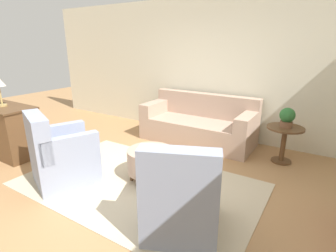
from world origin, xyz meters
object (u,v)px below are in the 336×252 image
(armchair_right, at_px, (181,198))
(ottoman_table, at_px, (150,161))
(couch, at_px, (198,125))
(armchair_left, at_px, (60,156))
(potted_plant_on_side_table, at_px, (287,117))
(dresser, at_px, (7,130))
(side_table, at_px, (284,138))

(armchair_right, relative_size, ottoman_table, 1.55)
(couch, xyz_separation_m, armchair_left, (-0.93, -2.53, 0.06))
(armchair_left, xyz_separation_m, potted_plant_on_side_table, (2.55, 2.38, 0.39))
(couch, bearing_deg, dresser, -136.87)
(couch, height_order, ottoman_table, couch)
(side_table, bearing_deg, couch, 174.91)
(armchair_left, height_order, ottoman_table, armchair_left)
(couch, bearing_deg, potted_plant_on_side_table, -5.09)
(couch, relative_size, ottoman_table, 3.33)
(armchair_left, bearing_deg, dresser, 175.27)
(couch, distance_m, armchair_right, 2.73)
(armchair_left, distance_m, side_table, 3.49)
(armchair_left, xyz_separation_m, armchair_right, (1.95, 0.00, 0.00))
(ottoman_table, distance_m, dresser, 2.73)
(dresser, relative_size, potted_plant_on_side_table, 3.70)
(armchair_right, bearing_deg, potted_plant_on_side_table, 75.97)
(couch, height_order, armchair_right, armchair_right)
(potted_plant_on_side_table, bearing_deg, couch, 174.91)
(side_table, bearing_deg, dresser, -151.70)
(side_table, height_order, potted_plant_on_side_table, potted_plant_on_side_table)
(armchair_left, xyz_separation_m, side_table, (2.55, 2.38, 0.03))
(ottoman_table, distance_m, potted_plant_on_side_table, 2.29)
(couch, bearing_deg, side_table, -5.09)
(ottoman_table, height_order, potted_plant_on_side_table, potted_plant_on_side_table)
(side_table, bearing_deg, armchair_left, -136.92)
(couch, height_order, side_table, couch)
(couch, distance_m, potted_plant_on_side_table, 1.69)
(armchair_right, xyz_separation_m, side_table, (0.60, 2.38, 0.03))
(armchair_left, distance_m, armchair_right, 1.95)
(ottoman_table, bearing_deg, side_table, 47.22)
(ottoman_table, distance_m, side_table, 2.25)
(ottoman_table, relative_size, dresser, 0.56)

